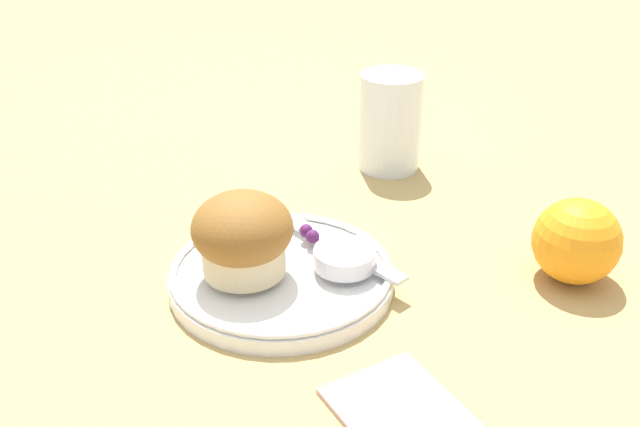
{
  "coord_description": "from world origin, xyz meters",
  "views": [
    {
      "loc": [
        0.47,
        -0.26,
        0.36
      ],
      "look_at": [
        -0.01,
        0.02,
        0.06
      ],
      "focal_mm": 40.0,
      "sensor_mm": 36.0,
      "label": 1
    }
  ],
  "objects_px": {
    "orange_fruit": "(577,241)",
    "juice_glass": "(390,122)",
    "muffin": "(243,235)",
    "butter_knife": "(337,245)"
  },
  "relations": [
    {
      "from": "orange_fruit",
      "to": "juice_glass",
      "type": "height_order",
      "value": "juice_glass"
    },
    {
      "from": "butter_knife",
      "to": "orange_fruit",
      "type": "xyz_separation_m",
      "value": [
        0.12,
        0.17,
        0.02
      ]
    },
    {
      "from": "orange_fruit",
      "to": "juice_glass",
      "type": "relative_size",
      "value": 0.68
    },
    {
      "from": "butter_knife",
      "to": "juice_glass",
      "type": "distance_m",
      "value": 0.23
    },
    {
      "from": "butter_knife",
      "to": "orange_fruit",
      "type": "height_order",
      "value": "orange_fruit"
    },
    {
      "from": "muffin",
      "to": "orange_fruit",
      "type": "xyz_separation_m",
      "value": [
        0.13,
        0.26,
        -0.02
      ]
    },
    {
      "from": "orange_fruit",
      "to": "muffin",
      "type": "bearing_deg",
      "value": -116.7
    },
    {
      "from": "muffin",
      "to": "juice_glass",
      "type": "distance_m",
      "value": 0.29
    },
    {
      "from": "muffin",
      "to": "butter_knife",
      "type": "bearing_deg",
      "value": 85.58
    },
    {
      "from": "juice_glass",
      "to": "butter_knife",
      "type": "bearing_deg",
      "value": -47.14
    }
  ]
}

